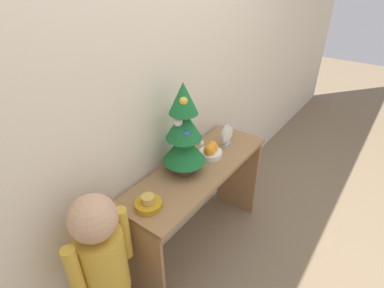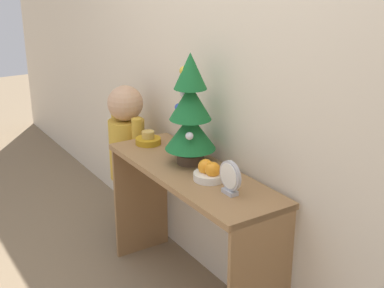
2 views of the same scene
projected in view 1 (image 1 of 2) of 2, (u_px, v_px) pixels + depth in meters
name	position (u px, v px, depth m)	size (l,w,h in m)	color
ground_plane	(219.00, 258.00, 2.16)	(12.00, 12.00, 0.00)	#7A664C
back_wall	(166.00, 79.00, 1.73)	(7.00, 0.05, 2.50)	beige
console_table	(198.00, 188.00, 1.97)	(1.14, 0.38, 0.73)	olive
mini_tree	(184.00, 132.00, 1.71)	(0.26, 0.26, 0.57)	#4C3828
fruit_bowl	(211.00, 151.00, 1.97)	(0.15, 0.15, 0.10)	silver
singing_bowl	(148.00, 203.00, 1.56)	(0.14, 0.14, 0.07)	#B78419
desk_clock	(227.00, 135.00, 2.06)	(0.14, 0.04, 0.16)	#B2B2B7
child_figure	(103.00, 258.00, 1.41)	(0.35, 0.22, 1.00)	#38384C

